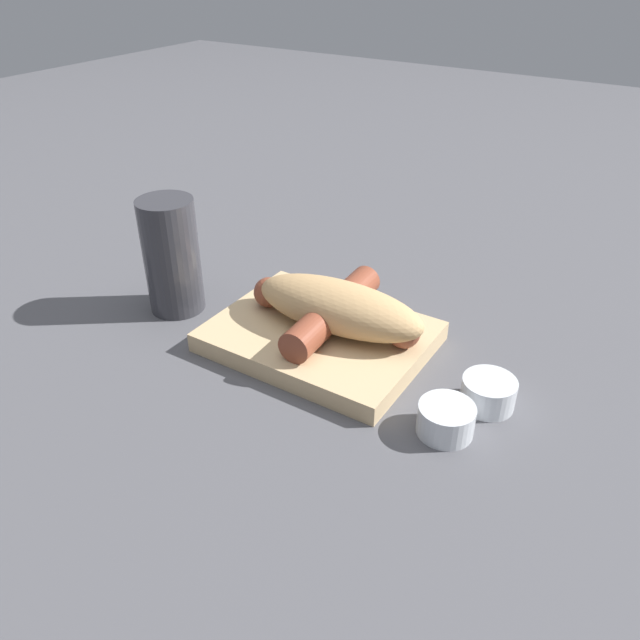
{
  "coord_description": "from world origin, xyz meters",
  "views": [
    {
      "loc": [
        0.29,
        -0.45,
        0.37
      ],
      "look_at": [
        0.0,
        0.0,
        0.03
      ],
      "focal_mm": 35.0,
      "sensor_mm": 36.0,
      "label": 1
    }
  ],
  "objects_px": {
    "sausage": "(333,311)",
    "condiment_cup_near": "(446,421)",
    "food_tray": "(320,337)",
    "bread_roll": "(339,307)",
    "condiment_cup_far": "(488,394)",
    "drink_glass": "(172,256)"
  },
  "relations": [
    {
      "from": "condiment_cup_near",
      "to": "condiment_cup_far",
      "type": "xyz_separation_m",
      "value": [
        0.02,
        0.05,
        0.0
      ]
    },
    {
      "from": "drink_glass",
      "to": "condiment_cup_near",
      "type": "bearing_deg",
      "value": -5.36
    },
    {
      "from": "food_tray",
      "to": "condiment_cup_near",
      "type": "height_order",
      "value": "condiment_cup_near"
    },
    {
      "from": "condiment_cup_far",
      "to": "condiment_cup_near",
      "type": "bearing_deg",
      "value": -108.52
    },
    {
      "from": "sausage",
      "to": "condiment_cup_near",
      "type": "relative_size",
      "value": 3.86
    },
    {
      "from": "sausage",
      "to": "drink_glass",
      "type": "xyz_separation_m",
      "value": [
        -0.18,
        -0.04,
        0.03
      ]
    },
    {
      "from": "food_tray",
      "to": "drink_glass",
      "type": "distance_m",
      "value": 0.19
    },
    {
      "from": "sausage",
      "to": "condiment_cup_far",
      "type": "relative_size",
      "value": 3.86
    },
    {
      "from": "bread_roll",
      "to": "condiment_cup_far",
      "type": "distance_m",
      "value": 0.17
    },
    {
      "from": "condiment_cup_near",
      "to": "food_tray",
      "type": "bearing_deg",
      "value": 161.48
    },
    {
      "from": "condiment_cup_near",
      "to": "bread_roll",
      "type": "bearing_deg",
      "value": 156.09
    },
    {
      "from": "sausage",
      "to": "condiment_cup_near",
      "type": "height_order",
      "value": "sausage"
    },
    {
      "from": "sausage",
      "to": "drink_glass",
      "type": "bearing_deg",
      "value": -169.2
    },
    {
      "from": "food_tray",
      "to": "drink_glass",
      "type": "xyz_separation_m",
      "value": [
        -0.18,
        -0.02,
        0.05
      ]
    },
    {
      "from": "food_tray",
      "to": "condiment_cup_near",
      "type": "relative_size",
      "value": 4.38
    },
    {
      "from": "food_tray",
      "to": "bread_roll",
      "type": "distance_m",
      "value": 0.04
    },
    {
      "from": "sausage",
      "to": "drink_glass",
      "type": "distance_m",
      "value": 0.19
    },
    {
      "from": "bread_roll",
      "to": "condiment_cup_near",
      "type": "distance_m",
      "value": 0.16
    },
    {
      "from": "condiment_cup_far",
      "to": "drink_glass",
      "type": "distance_m",
      "value": 0.36
    },
    {
      "from": "bread_roll",
      "to": "sausage",
      "type": "xyz_separation_m",
      "value": [
        -0.01,
        0.0,
        -0.01
      ]
    },
    {
      "from": "condiment_cup_far",
      "to": "sausage",
      "type": "bearing_deg",
      "value": 175.66
    },
    {
      "from": "condiment_cup_near",
      "to": "drink_glass",
      "type": "bearing_deg",
      "value": 174.64
    }
  ]
}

